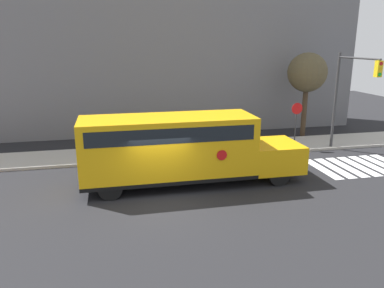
{
  "coord_description": "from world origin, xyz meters",
  "views": [
    {
      "loc": [
        -1.85,
        -14.25,
        6.25
      ],
      "look_at": [
        1.7,
        1.97,
        1.73
      ],
      "focal_mm": 35.0,
      "sensor_mm": 36.0,
      "label": 1
    }
  ],
  "objects_px": {
    "stop_sign": "(296,119)",
    "tree_near_sidewalk": "(307,73)",
    "school_bus": "(180,147)",
    "traffic_light": "(348,89)"
  },
  "relations": [
    {
      "from": "stop_sign",
      "to": "tree_near_sidewalk",
      "type": "distance_m",
      "value": 4.2
    },
    {
      "from": "stop_sign",
      "to": "traffic_light",
      "type": "xyz_separation_m",
      "value": [
        2.15,
        -1.62,
        1.94
      ]
    },
    {
      "from": "school_bus",
      "to": "stop_sign",
      "type": "distance_m",
      "value": 9.0
    },
    {
      "from": "school_bus",
      "to": "stop_sign",
      "type": "height_order",
      "value": "school_bus"
    },
    {
      "from": "school_bus",
      "to": "stop_sign",
      "type": "xyz_separation_m",
      "value": [
        7.88,
        4.35,
        0.07
      ]
    },
    {
      "from": "stop_sign",
      "to": "tree_near_sidewalk",
      "type": "height_order",
      "value": "tree_near_sidewalk"
    },
    {
      "from": "traffic_light",
      "to": "tree_near_sidewalk",
      "type": "distance_m",
      "value": 4.41
    },
    {
      "from": "stop_sign",
      "to": "tree_near_sidewalk",
      "type": "bearing_deg",
      "value": 53.62
    },
    {
      "from": "traffic_light",
      "to": "tree_near_sidewalk",
      "type": "relative_size",
      "value": 1.01
    },
    {
      "from": "school_bus",
      "to": "tree_near_sidewalk",
      "type": "xyz_separation_m",
      "value": [
        9.91,
        7.1,
        2.5
      ]
    }
  ]
}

